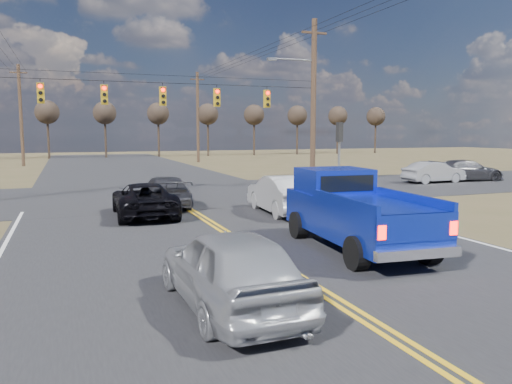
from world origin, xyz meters
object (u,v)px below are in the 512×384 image
object	(u,v)px
cross_car_east_near	(434,172)
cross_car_east_far	(467,170)
white_car_queue	(282,194)
dgrey_car_queue	(165,192)
pickup_truck	(354,211)
silver_suv	(230,268)
black_suv	(144,200)

from	to	relation	value
cross_car_east_near	cross_car_east_far	distance (m)	3.10
cross_car_east_far	white_car_queue	bearing A→B (deg)	122.74
cross_car_east_near	dgrey_car_queue	bearing A→B (deg)	100.75
white_car_queue	cross_car_east_near	xyz separation A→B (m)	(14.60, 7.92, -0.10)
pickup_truck	silver_suv	bearing A→B (deg)	-140.45
silver_suv	dgrey_car_queue	xyz separation A→B (m)	(1.30, 13.65, -0.10)
silver_suv	cross_car_east_near	xyz separation A→B (m)	(20.17, 18.01, -0.09)
silver_suv	cross_car_east_near	bearing A→B (deg)	-139.83
black_suv	cross_car_east_near	bearing A→B (deg)	-159.91
pickup_truck	dgrey_car_queue	size ratio (longest dim) A/B	1.28
silver_suv	cross_car_east_near	distance (m)	27.04
cross_car_east_near	silver_suv	bearing A→B (deg)	129.51
black_suv	silver_suv	bearing A→B (deg)	91.67
white_car_queue	dgrey_car_queue	size ratio (longest dim) A/B	1.02
pickup_truck	silver_suv	distance (m)	6.04
cross_car_east_near	cross_car_east_far	bearing A→B (deg)	-87.44
dgrey_car_queue	cross_car_east_far	xyz separation A→B (m)	(21.96, 4.62, 0.04)
silver_suv	black_suv	distance (m)	11.31
black_suv	dgrey_car_queue	distance (m)	2.68
silver_suv	pickup_truck	bearing A→B (deg)	-146.29
pickup_truck	black_suv	world-z (taller)	pickup_truck
pickup_truck	white_car_queue	bearing A→B (deg)	88.65
black_suv	dgrey_car_queue	xyz separation A→B (m)	(1.29, 2.35, 0.01)
pickup_truck	white_car_queue	world-z (taller)	pickup_truck
black_suv	dgrey_car_queue	world-z (taller)	dgrey_car_queue
black_suv	dgrey_car_queue	bearing A→B (deg)	-117.14
silver_suv	dgrey_car_queue	bearing A→B (deg)	-97.02
silver_suv	dgrey_car_queue	world-z (taller)	silver_suv
silver_suv	white_car_queue	distance (m)	11.53
dgrey_car_queue	pickup_truck	bearing A→B (deg)	112.58
pickup_truck	cross_car_east_near	xyz separation A→B (m)	(15.25, 14.53, -0.39)
silver_suv	black_suv	size ratio (longest dim) A/B	0.95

